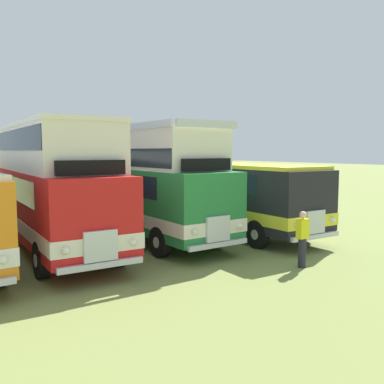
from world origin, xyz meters
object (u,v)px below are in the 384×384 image
(marshal_person, at_px, (302,239))
(bus_eighth_in_row, at_px, (221,191))
(bus_seventh_in_row, at_px, (142,180))
(bus_sixth_in_row, at_px, (49,181))

(marshal_person, bearing_deg, bus_eighth_in_row, 73.74)
(bus_seventh_in_row, relative_size, marshal_person, 5.70)
(bus_seventh_in_row, bearing_deg, bus_eighth_in_row, -6.93)
(bus_sixth_in_row, distance_m, bus_seventh_in_row, 3.72)
(bus_sixth_in_row, height_order, bus_eighth_in_row, bus_sixth_in_row)
(bus_sixth_in_row, distance_m, bus_eighth_in_row, 7.49)
(bus_seventh_in_row, bearing_deg, marshal_person, -74.78)
(bus_sixth_in_row, relative_size, marshal_person, 6.05)
(bus_seventh_in_row, distance_m, marshal_person, 7.24)
(bus_sixth_in_row, xyz_separation_m, bus_seventh_in_row, (3.72, -0.07, -0.12))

